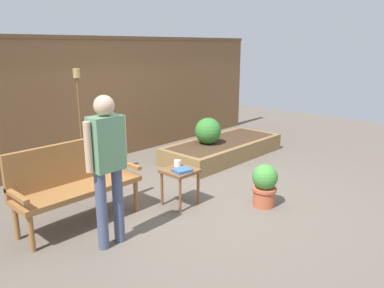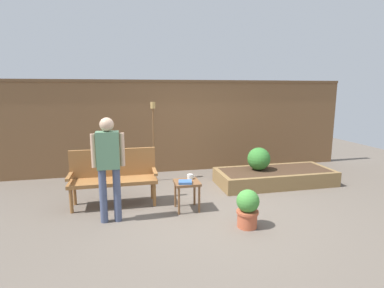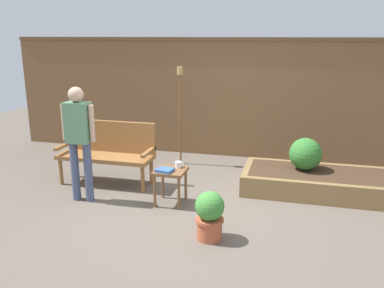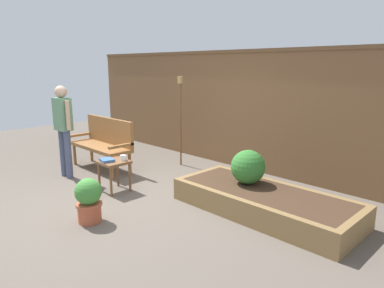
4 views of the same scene
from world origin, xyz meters
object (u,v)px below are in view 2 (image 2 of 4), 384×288
Objects in this scene: book_on_table at (185,182)px; side_table at (187,186)px; shrub_near_bench at (259,159)px; tiki_torch at (153,128)px; person_by_bench at (108,161)px; garden_bench at (113,173)px; potted_boxwood at (248,207)px; cup_on_table at (190,177)px.

side_table is at bearing 72.51° from book_on_table.
tiki_torch is at bearing 161.49° from shrub_near_bench.
garden_bench is at bearing 87.44° from person_by_bench.
potted_boxwood is at bearing -119.12° from shrub_near_bench.
potted_boxwood is at bearing -36.04° from garden_bench.
book_on_table is at bearing -148.18° from shrub_near_bench.
garden_bench is at bearing 154.78° from side_table.
cup_on_table is 1.15m from potted_boxwood.
garden_bench reaches higher than side_table.
potted_boxwood is at bearing -18.14° from person_by_bench.
side_table is 1.09m from potted_boxwood.
person_by_bench is (-0.84, -1.91, -0.22)m from tiki_torch.
person_by_bench is at bearing -92.56° from garden_bench.
shrub_near_bench reaches higher than book_on_table.
garden_bench is at bearing -170.82° from shrub_near_bench.
garden_bench is at bearing -124.72° from tiki_torch.
person_by_bench is (-1.28, -0.31, 0.41)m from cup_on_table.
cup_on_table is at bearing -151.50° from shrub_near_bench.
cup_on_table reaches higher than potted_boxwood.
tiki_torch reaches higher than potted_boxwood.
side_table is 0.86× the size of potted_boxwood.
person_by_bench is (-2.93, -1.21, 0.40)m from shrub_near_bench.
shrub_near_bench is at bearing 28.50° from cup_on_table.
book_on_table is at bearing -29.59° from garden_bench.
cup_on_table is 0.60× the size of book_on_table.
person_by_bench is at bearing -163.94° from book_on_table.
potted_boxwood is at bearing -33.02° from book_on_table.
cup_on_table is at bearing 124.03° from potted_boxwood.
side_table is 1.91m from tiki_torch.
side_table is 0.14m from book_on_table.
garden_bench is at bearing 143.96° from potted_boxwood.
potted_boxwood reaches higher than side_table.
tiki_torch is 1.08× the size of person_by_bench.
garden_bench reaches higher than shrub_near_bench.
book_on_table is at bearing 5.15° from person_by_bench.
potted_boxwood is (1.88, -1.36, -0.25)m from garden_bench.
cup_on_table is at bearing -74.74° from tiki_torch.
shrub_near_bench reaches higher than cup_on_table.
tiki_torch is (-0.36, 1.72, 0.76)m from side_table.
side_table is at bearing -123.35° from cup_on_table.
shrub_near_bench is at bearing 42.73° from book_on_table.
shrub_near_bench reaches higher than side_table.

